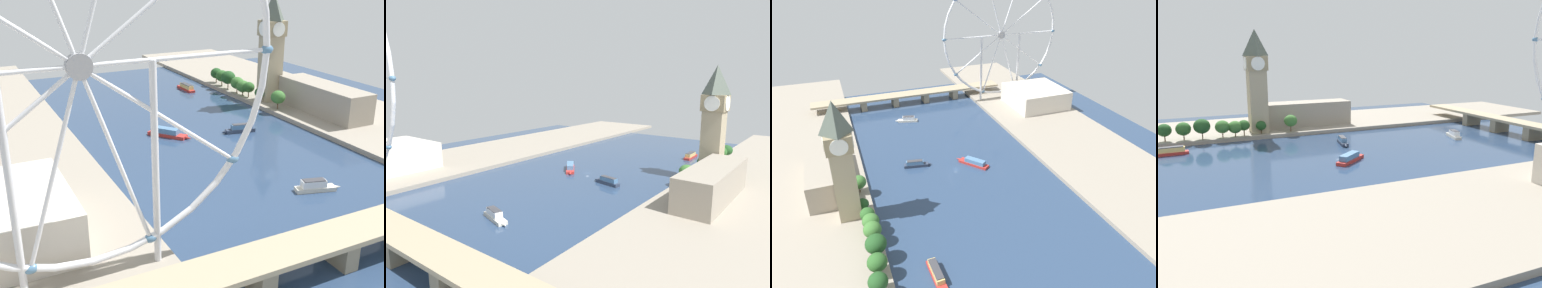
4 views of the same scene
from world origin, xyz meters
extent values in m
plane|color=navy|center=(0.00, 0.00, 0.00)|extent=(398.36, 398.36, 0.00)
cube|color=gray|center=(-114.18, 0.00, 1.50)|extent=(90.00, 520.00, 3.00)
cube|color=gray|center=(114.18, 0.00, 1.50)|extent=(90.00, 520.00, 3.00)
cube|color=tan|center=(-84.20, -33.04, 27.11)|extent=(13.52, 13.52, 48.22)
cube|color=#928260|center=(-84.20, -33.04, 56.76)|extent=(15.69, 15.69, 11.09)
pyramid|color=#4C564C|center=(-84.20, -33.04, 72.24)|extent=(14.20, 14.20, 19.87)
cylinder|color=white|center=(-84.20, -24.93, 56.76)|extent=(10.28, 0.50, 10.28)
cylinder|color=white|center=(-84.20, -41.16, 56.76)|extent=(10.28, 0.50, 10.28)
cylinder|color=white|center=(-76.08, -33.04, 56.76)|extent=(0.50, 10.28, 10.28)
cylinder|color=white|center=(-92.31, -33.04, 56.76)|extent=(0.50, 10.28, 10.28)
cube|color=gray|center=(-98.15, 11.77, 13.01)|extent=(22.00, 73.62, 20.02)
cylinder|color=#513823|center=(-77.19, -101.83, 5.03)|extent=(0.80, 0.80, 4.05)
ellipsoid|color=#1E471E|center=(-77.19, -101.83, 11.10)|extent=(10.13, 10.13, 9.11)
cylinder|color=#513823|center=(-75.51, -89.19, 5.06)|extent=(0.80, 0.80, 4.12)
ellipsoid|color=#285623|center=(-75.51, -89.19, 11.39)|extent=(10.68, 10.68, 9.62)
cylinder|color=#513823|center=(-74.08, -76.58, 5.42)|extent=(0.80, 0.80, 4.85)
ellipsoid|color=#1E471E|center=(-74.08, -76.58, 12.63)|extent=(11.96, 11.96, 10.77)
cylinder|color=#513823|center=(-73.98, -62.27, 4.91)|extent=(0.80, 0.80, 3.83)
ellipsoid|color=#386B2D|center=(-73.98, -62.27, 11.09)|extent=(10.67, 10.67, 9.60)
cylinder|color=#513823|center=(-73.70, -53.13, 4.54)|extent=(0.80, 0.80, 3.09)
ellipsoid|color=#386B2D|center=(-73.70, -53.13, 10.25)|extent=(10.40, 10.40, 9.36)
cylinder|color=#513823|center=(-74.69, -46.44, 5.15)|extent=(0.80, 0.80, 4.30)
ellipsoid|color=#285623|center=(-74.69, -46.44, 10.92)|extent=(9.05, 9.05, 8.14)
cylinder|color=#513823|center=(-76.03, -33.06, 4.64)|extent=(0.80, 0.80, 3.27)
ellipsoid|color=#1E471E|center=(-76.03, -33.06, 9.50)|extent=(8.07, 8.07, 7.27)
cylinder|color=#513823|center=(-75.44, -9.50, 5.25)|extent=(0.80, 0.80, 4.50)
ellipsoid|color=#386B2D|center=(-75.44, -9.50, 11.66)|extent=(10.40, 10.40, 9.36)
ellipsoid|color=teal|center=(34.03, 127.13, 73.56)|extent=(4.80, 3.20, 3.20)
cube|color=tan|center=(0.00, 152.92, 10.96)|extent=(210.36, 17.30, 2.00)
cube|color=gray|center=(-51.89, 152.92, 4.98)|extent=(6.00, 15.57, 9.96)
cube|color=gray|center=(-17.30, 152.92, 4.98)|extent=(6.00, 15.57, 9.96)
cube|color=gray|center=(17.30, 152.92, 4.98)|extent=(6.00, 15.57, 9.96)
cube|color=#B22D28|center=(15.96, 1.36, 1.01)|extent=(20.41, 23.70, 2.01)
cone|color=#B22D28|center=(7.01, 12.87, 1.01)|extent=(4.36, 4.80, 2.01)
cube|color=teal|center=(16.73, 0.37, 3.66)|extent=(14.69, 16.75, 3.28)
cube|color=#2D384C|center=(-28.42, 15.30, 1.18)|extent=(19.67, 7.99, 2.36)
cone|color=#2D384C|center=(-17.48, 13.28, 1.18)|extent=(3.82, 2.94, 2.36)
cube|color=teal|center=(-29.36, 15.47, 3.78)|extent=(14.06, 6.26, 2.85)
cube|color=#38383D|center=(-29.36, 15.47, 5.37)|extent=(12.69, 5.83, 0.34)
cube|color=#B22D28|center=(-46.58, -99.93, 0.96)|extent=(5.82, 23.77, 1.92)
cube|color=#DBB766|center=(-46.61, -98.75, 3.45)|extent=(4.82, 17.06, 3.06)
cube|color=#38383D|center=(-46.61, -98.75, 5.24)|extent=(4.57, 15.36, 0.54)
cube|color=beige|center=(-14.59, 103.80, 1.03)|extent=(20.05, 10.31, 2.07)
cone|color=beige|center=(-25.41, 106.90, 1.03)|extent=(3.92, 2.95, 2.07)
cube|color=white|center=(-13.66, 103.53, 3.76)|extent=(12.46, 7.41, 3.37)
cube|color=#38383D|center=(-13.66, 103.53, 5.63)|extent=(11.28, 6.89, 0.38)
camera|label=1|loc=(131.36, 263.38, 100.73)|focal=45.60mm
camera|label=2|loc=(-154.71, 216.52, 74.43)|focal=32.84mm
camera|label=3|loc=(-83.77, -237.93, 156.52)|focal=34.73mm
camera|label=4|loc=(239.08, -99.66, 68.43)|focal=38.61mm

